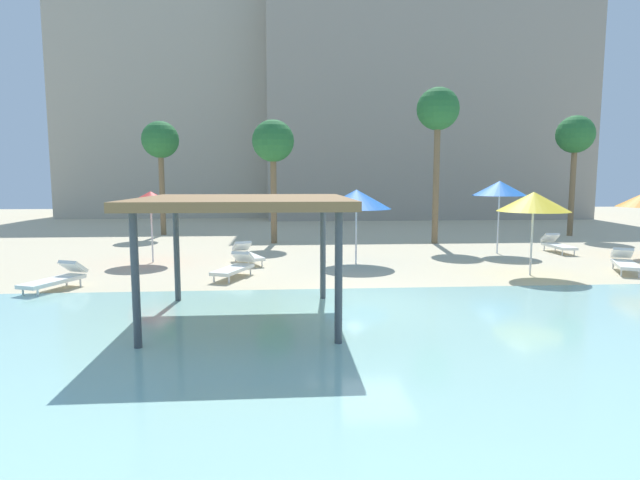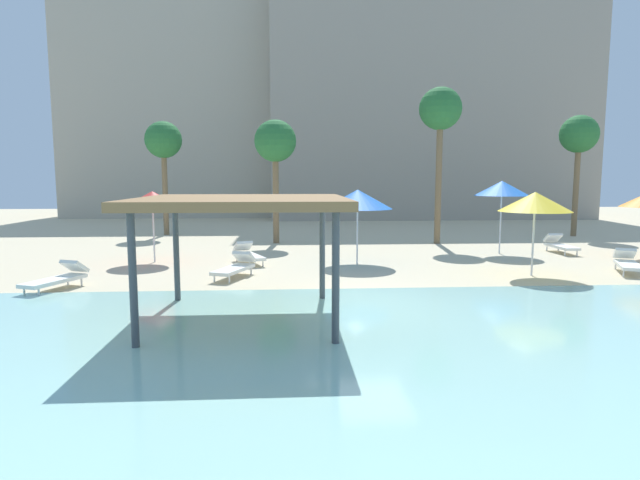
{
  "view_description": "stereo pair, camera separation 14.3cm",
  "coord_description": "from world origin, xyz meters",
  "px_view_note": "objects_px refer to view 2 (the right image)",
  "views": [
    {
      "loc": [
        -1.8,
        -12.04,
        2.99
      ],
      "look_at": [
        -0.77,
        2.0,
        1.3
      ],
      "focal_mm": 29.05,
      "sensor_mm": 36.0,
      "label": 1
    },
    {
      "loc": [
        -1.66,
        -12.05,
        2.99
      ],
      "look_at": [
        -0.77,
        2.0,
        1.3
      ],
      "focal_mm": 29.05,
      "sensor_mm": 36.0,
      "label": 2
    }
  ],
  "objects_px": {
    "beach_umbrella_blue_0": "(358,199)",
    "beach_umbrella_yellow_1": "(535,202)",
    "palm_tree_0": "(163,142)",
    "lounge_chair_5": "(248,254)",
    "lounge_chair_4": "(628,262)",
    "palm_tree_1": "(275,143)",
    "lounge_chair_0": "(59,277)",
    "lounge_chair_6": "(560,244)",
    "beach_umbrella_red_4": "(152,199)",
    "palm_tree_2": "(579,137)",
    "shade_pavilion": "(243,205)",
    "lounge_chair_1": "(236,266)",
    "palm_tree_3": "(440,113)",
    "beach_umbrella_blue_3": "(502,188)"
  },
  "relations": [
    {
      "from": "beach_umbrella_blue_3",
      "to": "lounge_chair_6",
      "type": "height_order",
      "value": "beach_umbrella_blue_3"
    },
    {
      "from": "shade_pavilion",
      "to": "lounge_chair_6",
      "type": "distance_m",
      "value": 15.2
    },
    {
      "from": "shade_pavilion",
      "to": "beach_umbrella_red_4",
      "type": "distance_m",
      "value": 8.8
    },
    {
      "from": "beach_umbrella_red_4",
      "to": "lounge_chair_6",
      "type": "xyz_separation_m",
      "value": [
        15.71,
        1.36,
        -1.92
      ]
    },
    {
      "from": "beach_umbrella_yellow_1",
      "to": "lounge_chair_1",
      "type": "height_order",
      "value": "beach_umbrella_yellow_1"
    },
    {
      "from": "palm_tree_1",
      "to": "palm_tree_2",
      "type": "xyz_separation_m",
      "value": [
        15.35,
        1.98,
        0.52
      ]
    },
    {
      "from": "palm_tree_0",
      "to": "lounge_chair_0",
      "type": "bearing_deg",
      "value": -89.0
    },
    {
      "from": "beach_umbrella_yellow_1",
      "to": "lounge_chair_0",
      "type": "xyz_separation_m",
      "value": [
        -13.68,
        -1.14,
        -1.94
      ]
    },
    {
      "from": "beach_umbrella_blue_0",
      "to": "lounge_chair_4",
      "type": "height_order",
      "value": "beach_umbrella_blue_0"
    },
    {
      "from": "palm_tree_2",
      "to": "palm_tree_1",
      "type": "bearing_deg",
      "value": -172.65
    },
    {
      "from": "palm_tree_0",
      "to": "lounge_chair_5",
      "type": "bearing_deg",
      "value": -62.35
    },
    {
      "from": "lounge_chair_4",
      "to": "palm_tree_2",
      "type": "xyz_separation_m",
      "value": [
        4.06,
        10.26,
        4.73
      ]
    },
    {
      "from": "lounge_chair_5",
      "to": "palm_tree_1",
      "type": "relative_size",
      "value": 0.35
    },
    {
      "from": "beach_umbrella_blue_3",
      "to": "lounge_chair_4",
      "type": "relative_size",
      "value": 1.46
    },
    {
      "from": "lounge_chair_5",
      "to": "palm_tree_1",
      "type": "xyz_separation_m",
      "value": [
        0.88,
        5.65,
        4.21
      ]
    },
    {
      "from": "lounge_chair_1",
      "to": "palm_tree_3",
      "type": "bearing_deg",
      "value": 153.8
    },
    {
      "from": "palm_tree_1",
      "to": "lounge_chair_5",
      "type": "bearing_deg",
      "value": -98.81
    },
    {
      "from": "lounge_chair_5",
      "to": "palm_tree_1",
      "type": "height_order",
      "value": "palm_tree_1"
    },
    {
      "from": "lounge_chair_5",
      "to": "lounge_chair_1",
      "type": "bearing_deg",
      "value": -25.95
    },
    {
      "from": "lounge_chair_0",
      "to": "lounge_chair_6",
      "type": "bearing_deg",
      "value": 130.89
    },
    {
      "from": "lounge_chair_6",
      "to": "palm_tree_0",
      "type": "xyz_separation_m",
      "value": [
        -17.35,
        7.74,
        4.51
      ]
    },
    {
      "from": "shade_pavilion",
      "to": "lounge_chair_6",
      "type": "xyz_separation_m",
      "value": [
        11.86,
        9.26,
        -2.1
      ]
    },
    {
      "from": "palm_tree_0",
      "to": "palm_tree_3",
      "type": "distance_m",
      "value": 14.05
    },
    {
      "from": "beach_umbrella_red_4",
      "to": "palm_tree_0",
      "type": "height_order",
      "value": "palm_tree_0"
    },
    {
      "from": "beach_umbrella_red_4",
      "to": "lounge_chair_4",
      "type": "bearing_deg",
      "value": -11.29
    },
    {
      "from": "beach_umbrella_red_4",
      "to": "palm_tree_2",
      "type": "height_order",
      "value": "palm_tree_2"
    },
    {
      "from": "beach_umbrella_red_4",
      "to": "lounge_chair_1",
      "type": "height_order",
      "value": "beach_umbrella_red_4"
    },
    {
      "from": "lounge_chair_0",
      "to": "lounge_chair_5",
      "type": "height_order",
      "value": "same"
    },
    {
      "from": "lounge_chair_1",
      "to": "lounge_chair_5",
      "type": "xyz_separation_m",
      "value": [
        0.17,
        2.61,
        0.0
      ]
    },
    {
      "from": "lounge_chair_1",
      "to": "palm_tree_1",
      "type": "height_order",
      "value": "palm_tree_1"
    },
    {
      "from": "lounge_chair_4",
      "to": "palm_tree_0",
      "type": "relative_size",
      "value": 0.33
    },
    {
      "from": "lounge_chair_4",
      "to": "palm_tree_3",
      "type": "relative_size",
      "value": 0.28
    },
    {
      "from": "lounge_chair_1",
      "to": "lounge_chair_6",
      "type": "height_order",
      "value": "same"
    },
    {
      "from": "shade_pavilion",
      "to": "beach_umbrella_blue_3",
      "type": "height_order",
      "value": "beach_umbrella_blue_3"
    },
    {
      "from": "lounge_chair_0",
      "to": "lounge_chair_6",
      "type": "relative_size",
      "value": 1.04
    },
    {
      "from": "lounge_chair_1",
      "to": "palm_tree_1",
      "type": "distance_m",
      "value": 9.33
    },
    {
      "from": "lounge_chair_4",
      "to": "beach_umbrella_blue_0",
      "type": "bearing_deg",
      "value": -80.95
    },
    {
      "from": "lounge_chair_6",
      "to": "lounge_chair_1",
      "type": "bearing_deg",
      "value": -69.61
    },
    {
      "from": "beach_umbrella_red_4",
      "to": "lounge_chair_0",
      "type": "xyz_separation_m",
      "value": [
        -1.41,
        -4.51,
        -1.92
      ]
    },
    {
      "from": "lounge_chair_4",
      "to": "lounge_chair_5",
      "type": "height_order",
      "value": "same"
    },
    {
      "from": "palm_tree_2",
      "to": "lounge_chair_6",
      "type": "bearing_deg",
      "value": -123.75
    },
    {
      "from": "beach_umbrella_red_4",
      "to": "lounge_chair_5",
      "type": "bearing_deg",
      "value": -7.95
    },
    {
      "from": "beach_umbrella_blue_0",
      "to": "beach_umbrella_yellow_1",
      "type": "relative_size",
      "value": 1.01
    },
    {
      "from": "palm_tree_1",
      "to": "palm_tree_3",
      "type": "xyz_separation_m",
      "value": [
        7.38,
        -0.6,
        1.33
      ]
    },
    {
      "from": "palm_tree_2",
      "to": "shade_pavilion",
      "type": "bearing_deg",
      "value": -136.24
    },
    {
      "from": "lounge_chair_5",
      "to": "shade_pavilion",
      "type": "bearing_deg",
      "value": -18.49
    },
    {
      "from": "shade_pavilion",
      "to": "beach_umbrella_blue_0",
      "type": "height_order",
      "value": "same"
    },
    {
      "from": "beach_umbrella_blue_0",
      "to": "palm_tree_0",
      "type": "distance_m",
      "value": 13.48
    },
    {
      "from": "palm_tree_1",
      "to": "beach_umbrella_yellow_1",
      "type": "bearing_deg",
      "value": -46.79
    },
    {
      "from": "beach_umbrella_red_4",
      "to": "palm_tree_1",
      "type": "distance_m",
      "value": 7.08
    }
  ]
}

